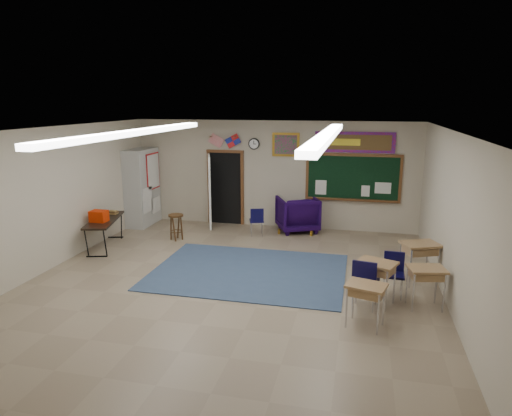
% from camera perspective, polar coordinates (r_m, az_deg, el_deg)
% --- Properties ---
extents(floor, '(9.00, 9.00, 0.00)m').
position_cam_1_polar(floor, '(9.06, -3.39, -9.65)').
color(floor, gray).
rests_on(floor, ground).
extents(back_wall, '(8.00, 0.04, 3.00)m').
position_cam_1_polar(back_wall, '(12.88, 2.17, 4.21)').
color(back_wall, '#AEA58D').
rests_on(back_wall, floor).
extents(front_wall, '(8.00, 0.04, 3.00)m').
position_cam_1_polar(front_wall, '(4.70, -19.71, -13.09)').
color(front_wall, '#AEA58D').
rests_on(front_wall, floor).
extents(left_wall, '(0.04, 9.00, 3.00)m').
position_cam_1_polar(left_wall, '(10.44, -25.09, 0.81)').
color(left_wall, '#AEA58D').
rests_on(left_wall, floor).
extents(right_wall, '(0.04, 9.00, 3.00)m').
position_cam_1_polar(right_wall, '(8.40, 23.64, -1.81)').
color(right_wall, '#AEA58D').
rests_on(right_wall, floor).
extents(ceiling, '(8.00, 9.00, 0.04)m').
position_cam_1_polar(ceiling, '(8.36, -3.67, 9.64)').
color(ceiling, silver).
rests_on(ceiling, back_wall).
extents(area_rug, '(4.00, 3.00, 0.02)m').
position_cam_1_polar(area_rug, '(9.72, -0.91, -7.93)').
color(area_rug, '#334561').
rests_on(area_rug, floor).
extents(fluorescent_strips, '(3.86, 6.00, 0.10)m').
position_cam_1_polar(fluorescent_strips, '(8.37, -3.66, 9.23)').
color(fluorescent_strips, white).
rests_on(fluorescent_strips, ceiling).
extents(doorway, '(1.10, 0.89, 2.16)m').
position_cam_1_polar(doorway, '(13.18, -4.39, 2.43)').
color(doorway, black).
rests_on(doorway, back_wall).
extents(chalkboard, '(2.55, 0.14, 1.30)m').
position_cam_1_polar(chalkboard, '(12.63, 12.01, 3.58)').
color(chalkboard, brown).
rests_on(chalkboard, back_wall).
extents(bulletin_board, '(2.10, 0.05, 0.55)m').
position_cam_1_polar(bulletin_board, '(12.51, 12.22, 8.04)').
color(bulletin_board, red).
rests_on(bulletin_board, back_wall).
extents(framed_art_print, '(0.75, 0.05, 0.65)m').
position_cam_1_polar(framed_art_print, '(12.68, 3.75, 7.92)').
color(framed_art_print, '#A87820').
rests_on(framed_art_print, back_wall).
extents(wall_clock, '(0.32, 0.05, 0.32)m').
position_cam_1_polar(wall_clock, '(12.86, -0.25, 8.02)').
color(wall_clock, black).
rests_on(wall_clock, back_wall).
extents(wall_flags, '(1.16, 0.06, 0.70)m').
position_cam_1_polar(wall_flags, '(13.05, -3.96, 8.64)').
color(wall_flags, red).
rests_on(wall_flags, back_wall).
extents(storage_cabinet, '(0.59, 1.25, 2.20)m').
position_cam_1_polar(storage_cabinet, '(13.55, -14.01, 2.54)').
color(storage_cabinet, '#A8A8A4').
rests_on(storage_cabinet, floor).
extents(wingback_armchair, '(1.37, 1.38, 0.96)m').
position_cam_1_polar(wingback_armchair, '(12.63, 5.20, -0.74)').
color(wingback_armchair, black).
rests_on(wingback_armchair, floor).
extents(student_chair_reading, '(0.48, 0.48, 0.77)m').
position_cam_1_polar(student_chair_reading, '(12.19, 0.07, -1.67)').
color(student_chair_reading, black).
rests_on(student_chair_reading, floor).
extents(student_chair_desk_a, '(0.52, 0.52, 0.91)m').
position_cam_1_polar(student_chair_desk_a, '(8.21, 13.51, -9.09)').
color(student_chair_desk_a, black).
rests_on(student_chair_desk_a, floor).
extents(student_chair_desk_b, '(0.42, 0.42, 0.81)m').
position_cam_1_polar(student_chair_desk_b, '(8.79, 16.79, -8.11)').
color(student_chair_desk_b, black).
rests_on(student_chair_desk_b, floor).
extents(student_desk_front_left, '(0.79, 0.71, 0.78)m').
position_cam_1_polar(student_desk_front_left, '(8.40, 14.72, -8.75)').
color(student_desk_front_left, '#A47C4C').
rests_on(student_desk_front_left, floor).
extents(student_desk_front_right, '(0.84, 0.75, 0.83)m').
position_cam_1_polar(student_desk_front_right, '(9.56, 19.73, -6.23)').
color(student_desk_front_right, '#A47C4C').
rests_on(student_desk_front_right, floor).
extents(student_desk_back_left, '(0.70, 0.60, 0.72)m').
position_cam_1_polar(student_desk_back_left, '(7.57, 13.52, -11.48)').
color(student_desk_back_left, '#A47C4C').
rests_on(student_desk_back_left, floor).
extents(student_desk_back_right, '(0.70, 0.58, 0.74)m').
position_cam_1_polar(student_desk_back_right, '(8.51, 20.41, -9.06)').
color(student_desk_back_right, '#A47C4C').
rests_on(student_desk_back_right, floor).
extents(folding_table, '(1.01, 1.81, 0.98)m').
position_cam_1_polar(folding_table, '(11.80, -18.38, -2.85)').
color(folding_table, black).
rests_on(folding_table, floor).
extents(wooden_stool, '(0.38, 0.38, 0.67)m').
position_cam_1_polar(wooden_stool, '(11.98, -9.94, -2.32)').
color(wooden_stool, '#462C15').
rests_on(wooden_stool, floor).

